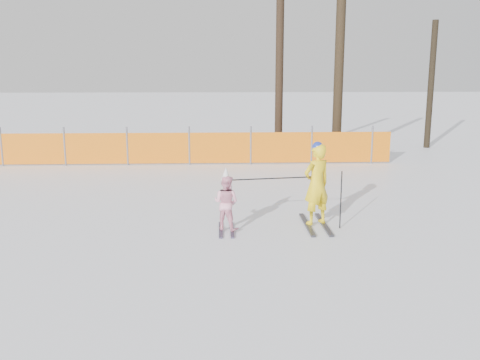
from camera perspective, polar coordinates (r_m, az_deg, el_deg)
name	(u,v)px	position (r m, az deg, el deg)	size (l,w,h in m)	color
ground	(241,238)	(10.00, 0.12, -6.21)	(120.00, 120.00, 0.00)	white
adult	(317,185)	(10.67, 8.17, -0.48)	(0.70, 1.54, 1.70)	black
child	(226,202)	(10.30, -1.49, -2.38)	(0.65, 1.01, 1.25)	black
ski_poles	(301,188)	(10.46, 6.56, -0.81)	(2.14, 0.26, 1.15)	black
safety_fence	(167,148)	(17.51, -7.80, 3.41)	(14.63, 0.06, 1.25)	#595960
tree_trunks	(339,69)	(19.62, 10.48, 11.52)	(6.38, 2.23, 6.39)	black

